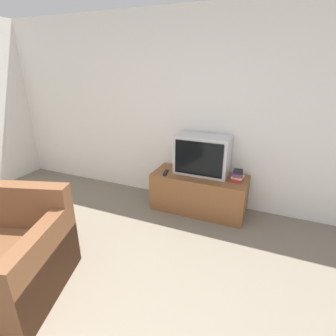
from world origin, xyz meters
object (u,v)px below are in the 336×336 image
object	(u,v)px
tv_stand	(199,193)
book_stack	(238,175)
television	(202,155)
remote_on_stand	(166,173)

from	to	relation	value
tv_stand	book_stack	bearing A→B (deg)	5.02
television	remote_on_stand	bearing A→B (deg)	-155.58
television	remote_on_stand	world-z (taller)	television
tv_stand	television	bearing A→B (deg)	91.07
television	remote_on_stand	size ratio (longest dim) A/B	3.89
tv_stand	remote_on_stand	xyz separation A→B (m)	(-0.45, -0.12, 0.27)
television	book_stack	xyz separation A→B (m)	(0.49, -0.04, -0.20)
book_stack	remote_on_stand	size ratio (longest dim) A/B	1.08
tv_stand	remote_on_stand	bearing A→B (deg)	-164.67
television	book_stack	distance (m)	0.53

